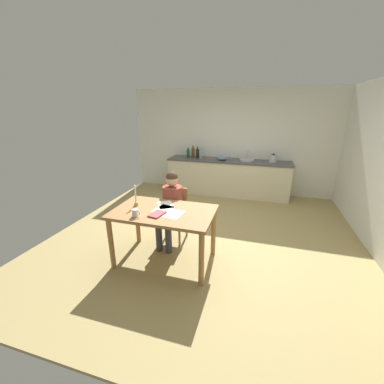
# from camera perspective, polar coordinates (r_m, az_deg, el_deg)

# --- Properties ---
(ground_plane) EXTENTS (5.20, 5.20, 0.04)m
(ground_plane) POSITION_cam_1_polar(r_m,az_deg,el_deg) (4.36, 3.70, -10.24)
(ground_plane) COLOR tan
(wall_back) EXTENTS (5.20, 0.12, 2.60)m
(wall_back) POSITION_cam_1_polar(r_m,az_deg,el_deg) (6.41, 9.28, 11.67)
(wall_back) COLOR silver
(wall_back) RESTS_ON ground
(kitchen_counter) EXTENTS (3.05, 0.64, 0.90)m
(kitchen_counter) POSITION_cam_1_polar(r_m,az_deg,el_deg) (6.23, 8.42, 3.51)
(kitchen_counter) COLOR beige
(kitchen_counter) RESTS_ON ground
(dining_table) EXTENTS (1.39, 0.85, 0.79)m
(dining_table) POSITION_cam_1_polar(r_m,az_deg,el_deg) (3.37, -6.68, -6.19)
(dining_table) COLOR #9E7042
(dining_table) RESTS_ON ground
(chair_at_table) EXTENTS (0.42, 0.42, 0.87)m
(chair_at_table) POSITION_cam_1_polar(r_m,az_deg,el_deg) (4.04, -4.11, -4.56)
(chair_at_table) COLOR #9E7042
(chair_at_table) RESTS_ON ground
(person_seated) EXTENTS (0.33, 0.60, 1.19)m
(person_seated) POSITION_cam_1_polar(r_m,az_deg,el_deg) (3.85, -5.01, -2.85)
(person_seated) COLOR brown
(person_seated) RESTS_ON ground
(coffee_mug) EXTENTS (0.11, 0.07, 0.10)m
(coffee_mug) POSITION_cam_1_polar(r_m,az_deg,el_deg) (3.20, -13.34, -4.85)
(coffee_mug) COLOR white
(coffee_mug) RESTS_ON dining_table
(candlestick) EXTENTS (0.06, 0.06, 0.31)m
(candlestick) POSITION_cam_1_polar(r_m,az_deg,el_deg) (3.54, -13.16, -1.80)
(candlestick) COLOR gold
(candlestick) RESTS_ON dining_table
(book_magazine) EXTENTS (0.19, 0.26, 0.02)m
(book_magazine) POSITION_cam_1_polar(r_m,az_deg,el_deg) (3.21, -8.27, -5.19)
(book_magazine) COLOR #A64A4D
(book_magazine) RESTS_ON dining_table
(paper_letter) EXTENTS (0.27, 0.33, 0.00)m
(paper_letter) POSITION_cam_1_polar(r_m,az_deg,el_deg) (3.37, -6.85, -4.02)
(paper_letter) COLOR white
(paper_letter) RESTS_ON dining_table
(paper_bill) EXTENTS (0.25, 0.32, 0.00)m
(paper_bill) POSITION_cam_1_polar(r_m,az_deg,el_deg) (3.21, -4.25, -5.23)
(paper_bill) COLOR white
(paper_bill) RESTS_ON dining_table
(paper_envelope) EXTENTS (0.34, 0.36, 0.00)m
(paper_envelope) POSITION_cam_1_polar(r_m,az_deg,el_deg) (3.52, -6.31, -3.01)
(paper_envelope) COLOR white
(paper_envelope) RESTS_ON dining_table
(sink_unit) EXTENTS (0.36, 0.36, 0.24)m
(sink_unit) POSITION_cam_1_polar(r_m,az_deg,el_deg) (6.08, 12.89, 7.42)
(sink_unit) COLOR #B2B7BC
(sink_unit) RESTS_ON kitchen_counter
(bottle_oil) EXTENTS (0.07, 0.07, 0.26)m
(bottle_oil) POSITION_cam_1_polar(r_m,az_deg,el_deg) (6.32, -0.92, 9.15)
(bottle_oil) COLOR #194C23
(bottle_oil) RESTS_ON kitchen_counter
(bottle_vinegar) EXTENTS (0.08, 0.08, 0.31)m
(bottle_vinegar) POSITION_cam_1_polar(r_m,az_deg,el_deg) (6.30, 0.25, 9.31)
(bottle_vinegar) COLOR #593319
(bottle_vinegar) RESTS_ON kitchen_counter
(bottle_wine_red) EXTENTS (0.08, 0.08, 0.28)m
(bottle_wine_red) POSITION_cam_1_polar(r_m,az_deg,el_deg) (6.33, 1.32, 9.23)
(bottle_wine_red) COLOR black
(bottle_wine_red) RESTS_ON kitchen_counter
(bottle_sauce) EXTENTS (0.07, 0.07, 0.29)m
(bottle_sauce) POSITION_cam_1_polar(r_m,az_deg,el_deg) (6.18, 2.12, 9.02)
(bottle_sauce) COLOR #8C999E
(bottle_sauce) RESTS_ON kitchen_counter
(mixing_bowl) EXTENTS (0.24, 0.24, 0.11)m
(mixing_bowl) POSITION_cam_1_polar(r_m,az_deg,el_deg) (6.07, 7.15, 8.03)
(mixing_bowl) COLOR #668C99
(mixing_bowl) RESTS_ON kitchen_counter
(stovetop_kettle) EXTENTS (0.18, 0.18, 0.22)m
(stovetop_kettle) POSITION_cam_1_polar(r_m,az_deg,el_deg) (6.06, 18.65, 7.58)
(stovetop_kettle) COLOR #B7BABF
(stovetop_kettle) RESTS_ON kitchen_counter
(wine_glass_near_sink) EXTENTS (0.07, 0.07, 0.15)m
(wine_glass_near_sink) POSITION_cam_1_polar(r_m,az_deg,el_deg) (6.24, 9.43, 8.74)
(wine_glass_near_sink) COLOR silver
(wine_glass_near_sink) RESTS_ON kitchen_counter
(wine_glass_by_kettle) EXTENTS (0.07, 0.07, 0.15)m
(wine_glass_by_kettle) POSITION_cam_1_polar(r_m,az_deg,el_deg) (6.25, 8.60, 8.81)
(wine_glass_by_kettle) COLOR silver
(wine_glass_by_kettle) RESTS_ON kitchen_counter
(wine_glass_back_left) EXTENTS (0.07, 0.07, 0.15)m
(wine_glass_back_left) POSITION_cam_1_polar(r_m,az_deg,el_deg) (6.27, 7.58, 8.88)
(wine_glass_back_left) COLOR silver
(wine_glass_back_left) RESTS_ON kitchen_counter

